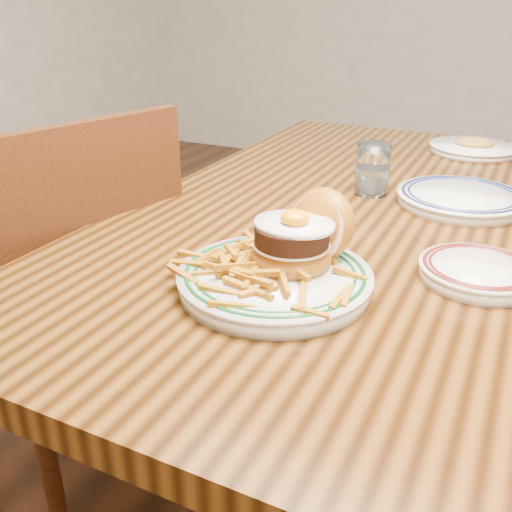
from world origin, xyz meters
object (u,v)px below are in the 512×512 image
at_px(table, 343,242).
at_px(main_plate, 283,262).
at_px(chair_left, 77,302).
at_px(side_plate, 478,271).

xyz_separation_m(table, main_plate, (0.03, -0.41, 0.13)).
relative_size(chair_left, side_plate, 4.77).
height_order(table, chair_left, chair_left).
bearing_deg(main_plate, side_plate, 48.85).
distance_m(table, main_plate, 0.43).
height_order(table, main_plate, main_plate).
height_order(table, side_plate, side_plate).
height_order(main_plate, side_plate, main_plate).
xyz_separation_m(chair_left, side_plate, (0.85, 0.02, 0.26)).
xyz_separation_m(table, chair_left, (-0.55, -0.27, -0.15)).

